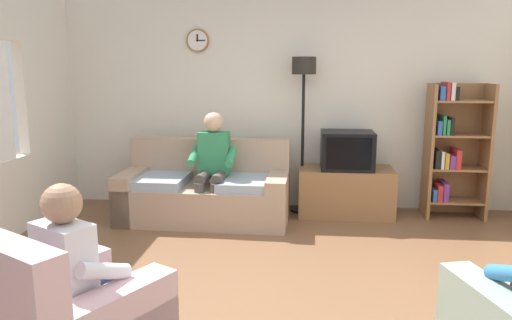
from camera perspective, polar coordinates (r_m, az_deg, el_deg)
ground_plane at (r=3.83m, az=2.76°, el=-16.13°), size 12.00×12.00×0.00m
back_wall_assembly at (r=6.08m, az=4.09°, el=7.23°), size 6.20×0.17×2.70m
couch at (r=5.62m, az=-5.97°, el=-3.84°), size 1.92×0.93×0.90m
tv_stand at (r=5.86m, az=10.44°, el=-3.66°), size 1.10×0.56×0.56m
tv at (r=5.74m, az=10.63°, el=1.14°), size 0.60×0.49×0.44m
bookshelf at (r=6.06m, az=21.99°, el=1.21°), size 0.68×0.36×1.57m
floor_lamp at (r=5.76m, az=5.60°, el=7.99°), size 0.28×0.28×1.85m
person_on_couch at (r=5.41m, az=-5.14°, el=-0.22°), size 0.52×0.54×1.24m
person_in_left_armchair at (r=3.01m, az=-19.92°, el=-11.87°), size 0.61×0.63×1.12m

